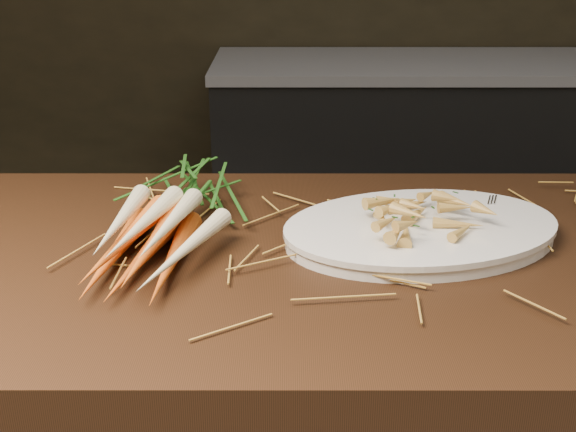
# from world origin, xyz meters

# --- Properties ---
(back_counter) EXTENTS (1.82, 0.62, 0.84)m
(back_counter) POSITION_xyz_m (0.30, 2.18, 0.42)
(back_counter) COLOR black
(back_counter) RESTS_ON ground
(straw_bedding) EXTENTS (1.40, 0.60, 0.02)m
(straw_bedding) POSITION_xyz_m (0.00, 0.30, 0.91)
(straw_bedding) COLOR #A77C2A
(straw_bedding) RESTS_ON main_counter
(root_veg_bunch) EXTENTS (0.22, 0.51, 0.09)m
(root_veg_bunch) POSITION_xyz_m (-0.49, 0.37, 0.94)
(root_veg_bunch) COLOR #BF3B06
(root_veg_bunch) RESTS_ON main_counter
(serving_platter) EXTENTS (0.49, 0.38, 0.02)m
(serving_platter) POSITION_xyz_m (-0.11, 0.34, 0.91)
(serving_platter) COLOR white
(serving_platter) RESTS_ON main_counter
(roasted_veg_heap) EXTENTS (0.24, 0.20, 0.05)m
(roasted_veg_heap) POSITION_xyz_m (-0.11, 0.34, 0.95)
(roasted_veg_heap) COLOR gold
(roasted_veg_heap) RESTS_ON serving_platter
(serving_fork) EXTENTS (0.07, 0.16, 0.00)m
(serving_fork) POSITION_xyz_m (0.05, 0.36, 0.92)
(serving_fork) COLOR silver
(serving_fork) RESTS_ON serving_platter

